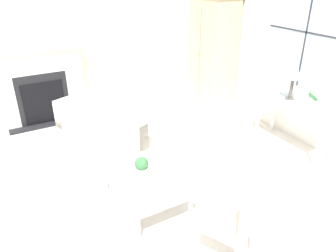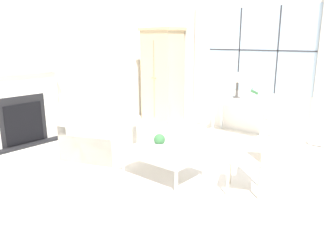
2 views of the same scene
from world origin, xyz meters
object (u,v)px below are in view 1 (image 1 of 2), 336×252
at_px(console_table, 297,107).
at_px(side_chair_wooden, 239,216).
at_px(armoire, 212,51).
at_px(potted_plant_small, 142,166).
at_px(coffee_table, 145,181).
at_px(table_lamp, 294,73).
at_px(potted_orchid, 310,94).
at_px(fireplace, 39,80).
at_px(pillar_candle, 162,183).
at_px(armchair_upholstered, 102,134).

relative_size(console_table, side_chair_wooden, 1.15).
bearing_deg(armoire, potted_plant_small, -49.98).
bearing_deg(side_chair_wooden, console_table, 120.34).
bearing_deg(coffee_table, potted_plant_small, -178.33).
bearing_deg(potted_plant_small, table_lamp, 94.24).
distance_m(armoire, potted_orchid, 2.24).
xyz_separation_m(side_chair_wooden, coffee_table, (-1.19, -0.34, -0.25)).
distance_m(fireplace, side_chair_wooden, 4.21).
distance_m(fireplace, potted_plant_small, 2.92).
bearing_deg(pillar_candle, side_chair_wooden, 15.56).
bearing_deg(armoire, pillar_candle, -44.88).
xyz_separation_m(fireplace, pillar_candle, (3.18, 0.63, -0.35)).
relative_size(armoire, coffee_table, 2.00).
distance_m(coffee_table, pillar_candle, 0.30).
distance_m(console_table, table_lamp, 0.50).
bearing_deg(table_lamp, potted_orchid, 6.43).
height_order(armoire, console_table, armoire).
xyz_separation_m(potted_orchid, coffee_table, (-0.06, -2.57, -0.58)).
bearing_deg(table_lamp, armchair_upholstered, -114.79).
height_order(console_table, coffee_table, console_table).
relative_size(fireplace, pillar_candle, 16.84).
height_order(armoire, armchair_upholstered, armoire).
height_order(armchair_upholstered, coffee_table, armchair_upholstered).
bearing_deg(armchair_upholstered, side_chair_wooden, 7.54).
xyz_separation_m(table_lamp, side_chair_wooden, (1.44, -2.20, -0.56)).
xyz_separation_m(fireplace, armoire, (0.74, 3.07, 0.28)).
relative_size(fireplace, potted_orchid, 5.80).
relative_size(table_lamp, potted_orchid, 1.25).
height_order(potted_orchid, potted_plant_small, potted_orchid).
height_order(fireplace, potted_orchid, fireplace).
bearing_deg(fireplace, potted_orchid, 46.36).
distance_m(armchair_upholstered, potted_plant_small, 1.38).
xyz_separation_m(side_chair_wooden, potted_plant_small, (-1.25, -0.34, -0.09)).
relative_size(armchair_upholstered, side_chair_wooden, 1.15).
relative_size(potted_orchid, armchair_upholstered, 0.34).
bearing_deg(armoire, console_table, 1.59).
xyz_separation_m(armoire, table_lamp, (1.93, 0.02, 0.08)).
bearing_deg(armoire, armchair_upholstered, -73.37).
height_order(console_table, armchair_upholstered, armchair_upholstered).
xyz_separation_m(armchair_upholstered, pillar_candle, (1.69, 0.09, 0.15)).
height_order(coffee_table, potted_plant_small, potted_plant_small).
bearing_deg(potted_orchid, armchair_upholstered, -119.88).
relative_size(armoire, armchair_upholstered, 1.75).
bearing_deg(potted_orchid, table_lamp, -173.57).
xyz_separation_m(table_lamp, potted_plant_small, (0.19, -2.54, -0.65)).
bearing_deg(armchair_upholstered, potted_plant_small, 0.14).
bearing_deg(console_table, side_chair_wooden, -59.66).
distance_m(potted_orchid, side_chair_wooden, 2.53).
xyz_separation_m(armchair_upholstered, side_chair_wooden, (2.62, 0.35, 0.30)).
relative_size(fireplace, table_lamp, 4.63).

